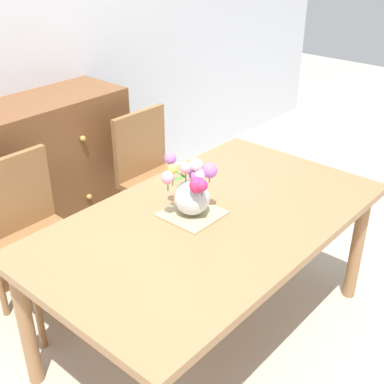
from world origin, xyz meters
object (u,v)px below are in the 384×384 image
object	(u,v)px
chair_right	(153,172)
dining_table	(211,231)
chair_left	(31,229)
flower_vase	(192,190)
dresser	(24,185)

from	to	relation	value
chair_right	dining_table	bearing A→B (deg)	61.86
chair_left	flower_vase	world-z (taller)	flower_vase
dining_table	chair_right	distance (m)	0.96
chair_left	chair_right	xyz separation A→B (m)	(0.90, 0.00, 0.00)
dining_table	flower_vase	distance (m)	0.23
dining_table	chair_right	size ratio (longest dim) A/B	1.92
dining_table	dresser	bearing A→B (deg)	97.71
dresser	flower_vase	size ratio (longest dim) A/B	4.99
chair_right	flower_vase	world-z (taller)	flower_vase
chair_right	dresser	size ratio (longest dim) A/B	0.64
chair_right	flower_vase	xyz separation A→B (m)	(-0.49, -0.76, 0.33)
chair_left	chair_right	distance (m)	0.90
dresser	flower_vase	world-z (taller)	flower_vase
dining_table	dresser	xyz separation A→B (m)	(-0.18, 1.33, -0.14)
chair_left	dresser	distance (m)	0.56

